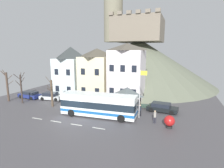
{
  "coord_description": "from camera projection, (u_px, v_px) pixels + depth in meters",
  "views": [
    {
      "loc": [
        12.97,
        -19.71,
        8.9
      ],
      "look_at": [
        3.67,
        5.29,
        4.06
      ],
      "focal_mm": 29.52,
      "sensor_mm": 36.0,
      "label": 1
    }
  ],
  "objects": [
    {
      "name": "parked_car_03",
      "position": [
        80.0,
        100.0,
        31.28
      ],
      "size": [
        4.43,
        2.28,
        1.33
      ],
      "rotation": [
        0.0,
        0.0,
        3.22
      ],
      "color": "navy",
      "rests_on": "ground_plane"
    },
    {
      "name": "bare_tree_00",
      "position": [
        52.0,
        93.0,
        29.45
      ],
      "size": [
        1.08,
        0.98,
        4.95
      ],
      "color": "brown",
      "rests_on": "ground_plane"
    },
    {
      "name": "parked_car_01",
      "position": [
        162.0,
        107.0,
        27.15
      ],
      "size": [
        4.55,
        2.38,
        1.32
      ],
      "rotation": [
        0.0,
        0.0,
        -0.11
      ],
      "color": "black",
      "rests_on": "ground_plane"
    },
    {
      "name": "bare_tree_02",
      "position": [
        7.0,
        86.0,
        32.52
      ],
      "size": [
        1.8,
        1.58,
        5.61
      ],
      "color": "#47382D",
      "rests_on": "ground_plane"
    },
    {
      "name": "townhouse_02",
      "position": [
        127.0,
        73.0,
        32.49
      ],
      "size": [
        5.76,
        5.07,
        10.18
      ],
      "color": "white",
      "rests_on": "ground_plane"
    },
    {
      "name": "townhouse_01",
      "position": [
        97.0,
        73.0,
        35.16
      ],
      "size": [
        5.41,
        6.22,
        9.33
      ],
      "color": "beige",
      "rests_on": "ground_plane"
    },
    {
      "name": "parked_car_02",
      "position": [
        51.0,
        96.0,
        33.77
      ],
      "size": [
        4.32,
        2.31,
        1.35
      ],
      "rotation": [
        0.0,
        0.0,
        0.13
      ],
      "color": "silver",
      "rests_on": "ground_plane"
    },
    {
      "name": "hilltop_castle",
      "position": [
        138.0,
        60.0,
        49.14
      ],
      "size": [
        38.96,
        38.96,
        21.24
      ],
      "color": "#646A56",
      "rests_on": "ground_plane"
    },
    {
      "name": "townhouse_00",
      "position": [
        71.0,
        71.0,
        37.12
      ],
      "size": [
        5.14,
        6.27,
        9.68
      ],
      "color": "silver",
      "rests_on": "ground_plane"
    },
    {
      "name": "public_bench",
      "position": [
        145.0,
        107.0,
        27.95
      ],
      "size": [
        1.47,
        0.48,
        0.87
      ],
      "color": "#33473D",
      "rests_on": "ground_plane"
    },
    {
      "name": "ground_plane",
      "position": [
        72.0,
        119.0,
        24.22
      ],
      "size": [
        40.0,
        60.0,
        0.07
      ],
      "color": "#4C494D"
    },
    {
      "name": "pedestrian_00",
      "position": [
        140.0,
        110.0,
        25.4
      ],
      "size": [
        0.32,
        0.31,
        1.58
      ],
      "color": "black",
      "rests_on": "ground_plane"
    },
    {
      "name": "bare_tree_01",
      "position": [
        21.0,
        88.0,
        31.22
      ],
      "size": [
        0.65,
        1.96,
        5.29
      ],
      "color": "#382D28",
      "rests_on": "ground_plane"
    },
    {
      "name": "transit_bus",
      "position": [
        99.0,
        105.0,
        25.08
      ],
      "size": [
        10.52,
        3.08,
        3.11
      ],
      "rotation": [
        0.0,
        0.0,
        0.05
      ],
      "color": "white",
      "rests_on": "ground_plane"
    },
    {
      "name": "bus_shelter",
      "position": [
        127.0,
        92.0,
        26.79
      ],
      "size": [
        3.6,
        3.6,
        3.68
      ],
      "color": "#473D33",
      "rests_on": "ground_plane"
    },
    {
      "name": "flagpole",
      "position": [
        140.0,
        90.0,
        24.13
      ],
      "size": [
        0.95,
        0.1,
        6.43
      ],
      "color": "silver",
      "rests_on": "ground_plane"
    },
    {
      "name": "pedestrian_02",
      "position": [
        132.0,
        109.0,
        25.59
      ],
      "size": [
        0.34,
        0.32,
        1.53
      ],
      "color": "black",
      "rests_on": "ground_plane"
    },
    {
      "name": "parked_car_00",
      "position": [
        30.0,
        95.0,
        34.9
      ],
      "size": [
        4.64,
        2.26,
        1.32
      ],
      "rotation": [
        0.0,
        0.0,
        3.04
      ],
      "color": "navy",
      "rests_on": "ground_plane"
    },
    {
      "name": "pedestrian_01",
      "position": [
        155.0,
        116.0,
        22.78
      ],
      "size": [
        0.37,
        0.31,
        1.65
      ],
      "color": "#2D2D38",
      "rests_on": "ground_plane"
    },
    {
      "name": "harbour_buoy",
      "position": [
        169.0,
        121.0,
        21.39
      ],
      "size": [
        1.25,
        1.25,
        1.5
      ],
      "color": "black",
      "rests_on": "ground_plane"
    }
  ]
}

